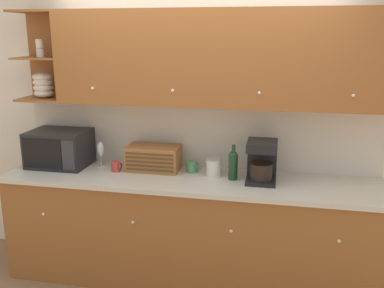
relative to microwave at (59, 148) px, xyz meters
name	(u,v)px	position (x,y,z in m)	size (l,w,h in m)	color
ground_plane	(197,260)	(1.24, 0.23, -1.12)	(24.00, 24.00, 0.00)	#896647
wall_back	(198,129)	(1.24, 0.26, 0.18)	(5.59, 0.06, 2.60)	silver
counter_unit	(190,229)	(1.24, -0.09, -0.64)	(3.21, 0.69, 0.96)	#935628
backsplash_panel	(197,135)	(1.24, 0.23, 0.13)	(3.19, 0.01, 0.60)	beige
upper_cabinets	(212,59)	(1.40, 0.07, 0.82)	(3.19, 0.36, 0.78)	#935628
microwave	(59,148)	(0.00, 0.00, 0.00)	(0.53, 0.41, 0.33)	black
wine_glass	(101,150)	(0.38, 0.05, -0.01)	(0.07, 0.07, 0.23)	silver
mug_blue_second	(116,166)	(0.57, -0.06, -0.12)	(0.09, 0.08, 0.09)	#B73D38
bread_box	(153,158)	(0.88, 0.04, -0.05)	(0.46, 0.26, 0.22)	#996033
mug	(192,167)	(1.23, 0.06, -0.12)	(0.10, 0.09, 0.09)	#4C845B
storage_canister	(214,167)	(1.43, -0.01, -0.09)	(0.13, 0.13, 0.16)	silver
wine_bottle	(233,164)	(1.60, -0.06, -0.03)	(0.08, 0.08, 0.30)	#19381E
coffee_maker	(262,161)	(1.83, -0.06, 0.01)	(0.24, 0.27, 0.35)	black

